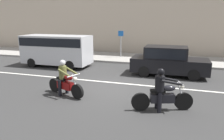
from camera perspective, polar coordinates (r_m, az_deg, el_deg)
name	(u,v)px	position (r m, az deg, el deg)	size (l,w,h in m)	color
ground_plane	(113,88)	(10.28, 0.33, -4.97)	(80.00, 80.00, 0.00)	#2C2C2C
sidewalk_slab	(141,58)	(17.84, 7.95, 3.11)	(40.00, 4.40, 0.14)	gray
lane_marking_stripe	(132,84)	(10.93, 5.43, -3.87)	(18.00, 0.14, 0.01)	silver
motorcycle_with_rider_olive	(65,81)	(9.43, -12.62, -2.92)	(2.03, 0.92, 1.57)	black
motorcycle_with_rider_black_leather	(162,94)	(7.89, 13.42, -6.21)	(2.17, 0.97, 1.58)	black
parked_van_silver	(57,48)	(15.40, -14.75, 5.66)	(4.78, 1.96, 2.18)	#B2B5BA
parked_sedan_black	(168,61)	(12.89, 14.87, 2.44)	(4.38, 1.82, 1.72)	black
street_sign_post	(121,41)	(17.82, 2.40, 7.88)	(0.44, 0.08, 2.23)	gray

